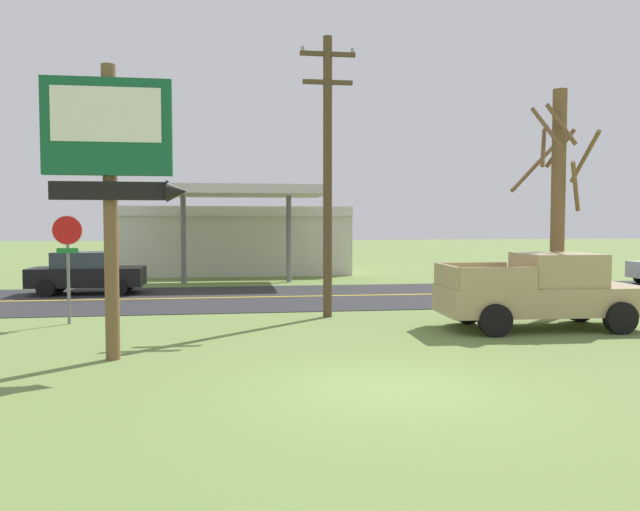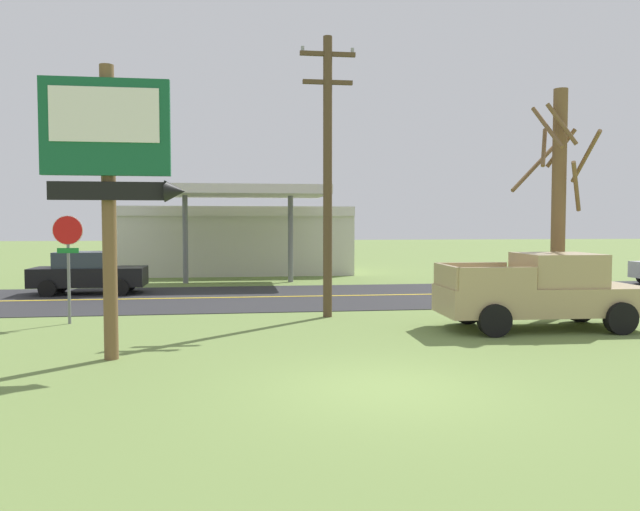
% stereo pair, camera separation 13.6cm
% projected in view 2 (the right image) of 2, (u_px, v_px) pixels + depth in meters
% --- Properties ---
extents(ground_plane, '(180.00, 180.00, 0.00)m').
position_uv_depth(ground_plane, '(385.00, 389.00, 10.27)').
color(ground_plane, olive).
extents(road_asphalt, '(140.00, 8.00, 0.02)m').
position_uv_depth(road_asphalt, '(302.00, 297.00, 23.13)').
color(road_asphalt, '#2B2B2D').
rests_on(road_asphalt, ground).
extents(road_centre_line, '(126.00, 0.20, 0.01)m').
position_uv_depth(road_centre_line, '(302.00, 296.00, 23.13)').
color(road_centre_line, gold).
rests_on(road_centre_line, road_asphalt).
extents(motel_sign, '(2.74, 0.54, 5.86)m').
position_uv_depth(motel_sign, '(111.00, 162.00, 12.22)').
color(motel_sign, brown).
rests_on(motel_sign, ground).
extents(stop_sign, '(0.80, 0.08, 2.95)m').
position_uv_depth(stop_sign, '(68.00, 250.00, 16.84)').
color(stop_sign, slate).
rests_on(stop_sign, ground).
extents(utility_pole, '(1.60, 0.26, 8.09)m').
position_uv_depth(utility_pole, '(328.00, 169.00, 17.98)').
color(utility_pole, brown).
rests_on(utility_pole, ground).
extents(bare_tree, '(2.15, 2.14, 6.57)m').
position_uv_depth(bare_tree, '(558.00, 197.00, 17.89)').
color(bare_tree, brown).
rests_on(bare_tree, ground).
extents(gas_station, '(12.00, 11.50, 4.40)m').
position_uv_depth(gas_station, '(238.00, 238.00, 34.14)').
color(gas_station, beige).
rests_on(gas_station, ground).
extents(pickup_tan_parked_on_lawn, '(5.26, 2.36, 1.96)m').
position_uv_depth(pickup_tan_parked_on_lawn, '(543.00, 292.00, 16.09)').
color(pickup_tan_parked_on_lawn, tan).
rests_on(pickup_tan_parked_on_lawn, ground).
extents(car_black_mid_lane, '(4.20, 2.00, 1.64)m').
position_uv_depth(car_black_mid_lane, '(88.00, 273.00, 23.98)').
color(car_black_mid_lane, black).
rests_on(car_black_mid_lane, ground).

